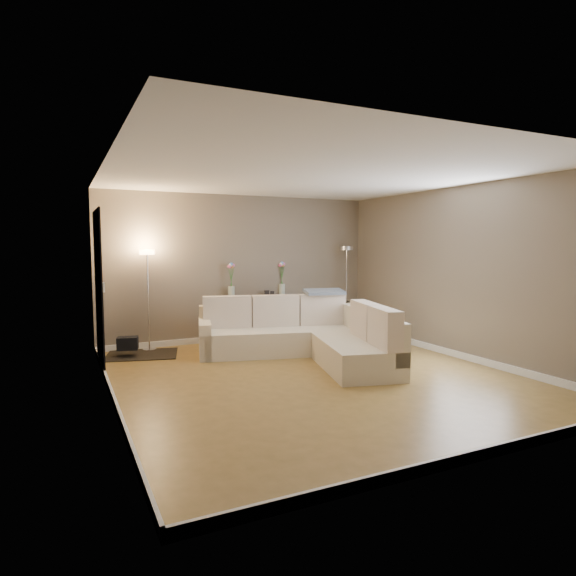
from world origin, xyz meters
name	(u,v)px	position (x,y,z in m)	size (l,w,h in m)	color
floor	(314,377)	(0.00, 0.00, -0.01)	(5.00, 5.50, 0.01)	olive
ceiling	(315,174)	(0.00, 0.00, 2.60)	(5.00, 5.50, 0.01)	white
wall_back	(241,268)	(0.00, 2.76, 1.30)	(5.00, 0.02, 2.60)	#776B5B
wall_front	(487,299)	(0.00, -2.76, 1.30)	(5.00, 0.02, 2.60)	#776B5B
wall_left	(107,284)	(-2.51, 0.00, 1.30)	(0.02, 5.50, 2.60)	#776B5B
wall_right	(461,273)	(2.51, 0.00, 1.30)	(0.02, 5.50, 2.60)	#776B5B
baseboard_back	(242,337)	(0.00, 2.73, 0.05)	(5.00, 0.03, 0.10)	white
baseboard_front	(479,455)	(0.00, -2.73, 0.05)	(5.00, 0.03, 0.10)	white
baseboard_left	(114,399)	(-2.48, 0.00, 0.05)	(0.03, 5.50, 0.10)	white
baseboard_right	(457,354)	(2.48, 0.00, 0.05)	(0.03, 5.50, 0.10)	white
doorway	(99,290)	(-2.48, 1.70, 1.10)	(0.02, 1.20, 2.20)	black
switch_plate	(104,287)	(-2.48, 0.85, 1.20)	(0.02, 0.08, 0.12)	white
sectional_sofa	(306,336)	(0.42, 1.02, 0.33)	(2.70, 3.02, 0.90)	beige
throw_blanket	(324,292)	(1.02, 1.52, 0.94)	(0.65, 0.37, 0.05)	slate
console_table	(254,316)	(0.20, 2.66, 0.42)	(1.24, 0.44, 0.75)	black
leaning_mirror	(253,278)	(0.26, 2.83, 1.12)	(0.86, 0.12, 0.67)	black
table_decor	(258,296)	(0.28, 2.64, 0.80)	(0.52, 0.13, 0.12)	orange
flower_vase_left	(231,283)	(-0.24, 2.62, 1.04)	(0.14, 0.12, 0.64)	silver
flower_vase_right	(282,281)	(0.79, 2.72, 1.04)	(0.14, 0.12, 0.64)	silver
floor_lamp_lit	(148,280)	(-1.68, 2.53, 1.16)	(0.28, 0.28, 1.64)	silver
floor_lamp_unlit	(346,272)	(2.06, 2.48, 1.20)	(0.28, 0.28, 1.69)	silver
charcoal_rug	(142,355)	(-1.85, 2.25, 0.01)	(1.07, 0.80, 0.01)	black
black_bag	(128,343)	(-2.06, 2.22, 0.21)	(0.30, 0.21, 0.20)	black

